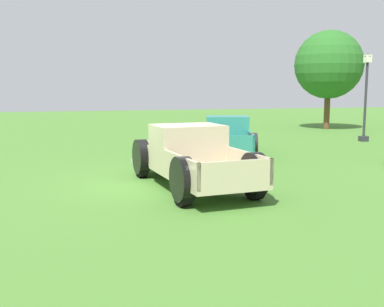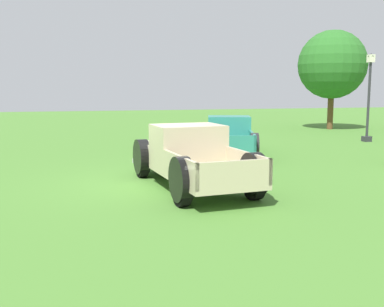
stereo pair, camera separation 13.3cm
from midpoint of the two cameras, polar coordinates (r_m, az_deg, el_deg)
ground_plane at (r=12.91m, az=-4.81°, el=-3.52°), size 80.00×80.00×0.00m
pickup_truck_foreground at (r=12.41m, az=-0.94°, el=-0.34°), size 5.48×2.53×1.62m
pickup_truck_behind_left at (r=18.33m, az=4.12°, el=2.20°), size 5.15×3.05×1.49m
lamp_post_far at (r=23.84m, az=20.47°, el=6.69°), size 0.36×0.36×4.21m
oak_tree_west at (r=30.24m, az=16.38°, el=10.45°), size 4.20×4.20×6.09m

